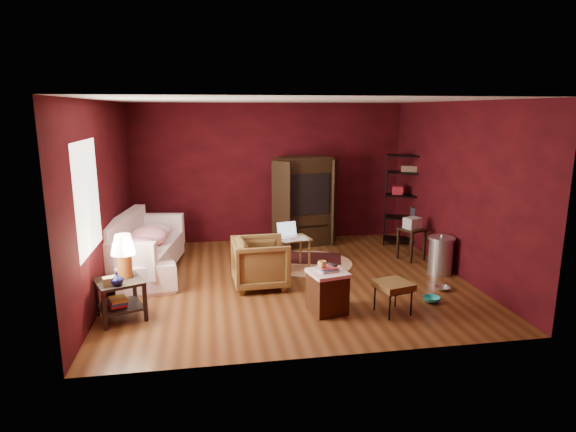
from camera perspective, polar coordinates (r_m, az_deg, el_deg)
name	(u,v)px	position (r m, az deg, el deg)	size (l,w,h in m)	color
room	(288,194)	(7.40, -0.03, 2.68)	(5.54, 5.04, 2.84)	brown
sofa	(144,248)	(8.28, -16.67, -3.66)	(2.23, 0.65, 0.87)	white
armchair	(261,260)	(7.38, -3.28, -5.28)	(0.81, 0.75, 0.83)	black
pet_bowl_steel	(443,283)	(7.67, 17.86, -7.58)	(0.23, 0.06, 0.23)	silver
pet_bowl_turquoise	(432,294)	(7.17, 16.70, -8.84)	(0.24, 0.08, 0.24)	#27B9B4
vase	(117,279)	(6.39, -19.61, -7.07)	(0.16, 0.17, 0.16)	#0B0C39
mug	(322,263)	(6.35, 4.08, -5.63)	(0.11, 0.09, 0.11)	#FAD87A
side_table	(122,269)	(6.61, -19.11, -5.91)	(0.72, 0.72, 1.09)	black
sofa_cushions	(143,248)	(8.29, -16.86, -3.65)	(1.16, 2.24, 0.89)	white
hamper	(327,291)	(6.52, 4.70, -8.83)	(0.56, 0.56, 0.66)	#482210
footstool	(393,286)	(6.58, 12.39, -8.13)	(0.52, 0.52, 0.44)	black
rug_round	(310,263)	(8.56, 2.65, -5.60)	(1.83, 1.83, 0.01)	beige
rug_oriental	(312,258)	(8.83, 2.81, -4.99)	(1.21, 0.95, 0.01)	#501517
laptop_desk	(290,241)	(8.15, 0.22, -3.00)	(0.72, 0.61, 0.79)	#9A7F46
tv_armoire	(304,200)	(9.53, 1.90, 1.95)	(1.37, 0.90, 1.77)	black
wire_shelving	(408,196)	(9.83, 14.05, 2.32)	(0.96, 0.68, 1.81)	black
small_stand	(412,228)	(8.92, 14.49, -1.42)	(0.51, 0.51, 0.78)	black
trash_can	(441,255)	(8.34, 17.64, -4.46)	(0.54, 0.54, 0.68)	silver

